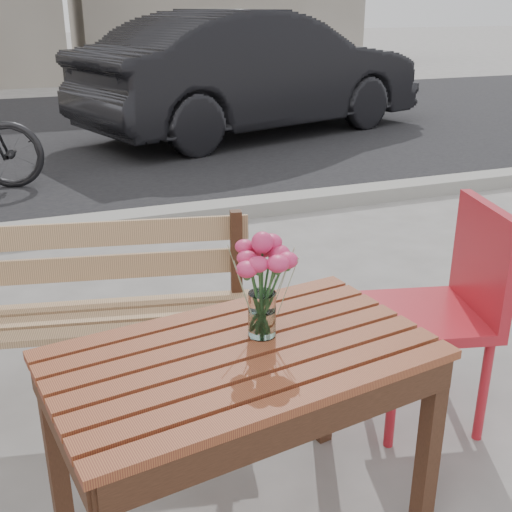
{
  "coord_description": "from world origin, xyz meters",
  "views": [
    {
      "loc": [
        -0.36,
        -1.72,
        1.62
      ],
      "look_at": [
        0.28,
        -0.08,
        0.92
      ],
      "focal_mm": 45.0,
      "sensor_mm": 36.0,
      "label": 1
    }
  ],
  "objects": [
    {
      "name": "parked_car",
      "position": [
        2.74,
        6.31,
        0.78
      ],
      "size": [
        4.99,
        2.99,
        1.55
      ],
      "primitive_type": "imported",
      "rotation": [
        0.0,
        0.0,
        1.88
      ],
      "color": "black",
      "rests_on": "ground"
    },
    {
      "name": "main_bench",
      "position": [
        -0.11,
        0.78,
        0.5
      ],
      "size": [
        1.38,
        0.67,
        0.82
      ],
      "rotation": [
        0.0,
        0.0,
        -0.21
      ],
      "color": "#916A4B",
      "rests_on": "ground"
    },
    {
      "name": "main_table",
      "position": [
        0.19,
        -0.19,
        0.57
      ],
      "size": [
        1.19,
        0.8,
        0.68
      ],
      "rotation": [
        0.0,
        0.0,
        0.15
      ],
      "color": "maroon",
      "rests_on": "ground"
    },
    {
      "name": "red_chair",
      "position": [
        1.18,
        0.14,
        0.53
      ],
      "size": [
        0.55,
        0.55,
        0.92
      ],
      "rotation": [
        0.0,
        0.0,
        -1.82
      ],
      "color": "#AE1C27",
      "rests_on": "ground"
    },
    {
      "name": "main_vase",
      "position": [
        0.28,
        -0.13,
        0.89
      ],
      "size": [
        0.18,
        0.18,
        0.33
      ],
      "color": "white",
      "rests_on": "main_table"
    },
    {
      "name": "ground",
      "position": [
        0.0,
        0.0,
        0.0
      ],
      "size": [
        80.0,
        80.0,
        0.0
      ],
      "primitive_type": "plane",
      "color": "slate",
      "rests_on": "ground"
    },
    {
      "name": "street",
      "position": [
        0.0,
        5.06,
        0.03
      ],
      "size": [
        30.0,
        8.12,
        0.12
      ],
      "color": "black",
      "rests_on": "ground"
    }
  ]
}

